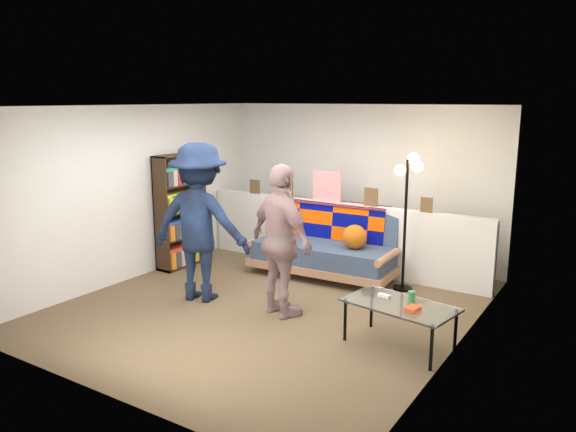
{
  "coord_description": "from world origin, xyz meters",
  "views": [
    {
      "loc": [
        3.66,
        -5.36,
        2.49
      ],
      "look_at": [
        0.0,
        0.4,
        1.05
      ],
      "focal_mm": 35.0,
      "sensor_mm": 36.0,
      "label": 1
    }
  ],
  "objects_px": {
    "person_right": "(281,241)",
    "floor_lamp": "(408,194)",
    "bookshelf": "(181,214)",
    "futon_sofa": "(327,247)",
    "coffee_table": "(400,307)",
    "person_left": "(200,222)"
  },
  "relations": [
    {
      "from": "floor_lamp",
      "to": "person_left",
      "type": "xyz_separation_m",
      "value": [
        -2.03,
        -1.71,
        -0.29
      ]
    },
    {
      "from": "coffee_table",
      "to": "floor_lamp",
      "type": "height_order",
      "value": "floor_lamp"
    },
    {
      "from": "bookshelf",
      "to": "person_right",
      "type": "distance_m",
      "value": 2.51
    },
    {
      "from": "futon_sofa",
      "to": "bookshelf",
      "type": "height_order",
      "value": "bookshelf"
    },
    {
      "from": "futon_sofa",
      "to": "person_left",
      "type": "relative_size",
      "value": 1.07
    },
    {
      "from": "floor_lamp",
      "to": "futon_sofa",
      "type": "bearing_deg",
      "value": -179.83
    },
    {
      "from": "futon_sofa",
      "to": "floor_lamp",
      "type": "bearing_deg",
      "value": 0.17
    },
    {
      "from": "bookshelf",
      "to": "person_left",
      "type": "distance_m",
      "value": 1.54
    },
    {
      "from": "bookshelf",
      "to": "coffee_table",
      "type": "relative_size",
      "value": 1.42
    },
    {
      "from": "coffee_table",
      "to": "person_right",
      "type": "bearing_deg",
      "value": 176.53
    },
    {
      "from": "bookshelf",
      "to": "futon_sofa",
      "type": "bearing_deg",
      "value": 20.34
    },
    {
      "from": "floor_lamp",
      "to": "person_right",
      "type": "xyz_separation_m",
      "value": [
        -0.88,
        -1.63,
        -0.39
      ]
    },
    {
      "from": "bookshelf",
      "to": "floor_lamp",
      "type": "relative_size",
      "value": 0.94
    },
    {
      "from": "futon_sofa",
      "to": "person_right",
      "type": "xyz_separation_m",
      "value": [
        0.28,
        -1.63,
        0.47
      ]
    },
    {
      "from": "futon_sofa",
      "to": "person_left",
      "type": "xyz_separation_m",
      "value": [
        -0.87,
        -1.71,
        0.57
      ]
    },
    {
      "from": "person_right",
      "to": "floor_lamp",
      "type": "bearing_deg",
      "value": -97.21
    },
    {
      "from": "bookshelf",
      "to": "floor_lamp",
      "type": "xyz_separation_m",
      "value": [
        3.23,
        0.77,
        0.49
      ]
    },
    {
      "from": "coffee_table",
      "to": "person_right",
      "type": "distance_m",
      "value": 1.56
    },
    {
      "from": "coffee_table",
      "to": "floor_lamp",
      "type": "distance_m",
      "value": 2.01
    },
    {
      "from": "bookshelf",
      "to": "floor_lamp",
      "type": "bearing_deg",
      "value": 13.4
    },
    {
      "from": "floor_lamp",
      "to": "person_left",
      "type": "bearing_deg",
      "value": -139.94
    },
    {
      "from": "futon_sofa",
      "to": "floor_lamp",
      "type": "relative_size",
      "value": 1.17
    }
  ]
}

